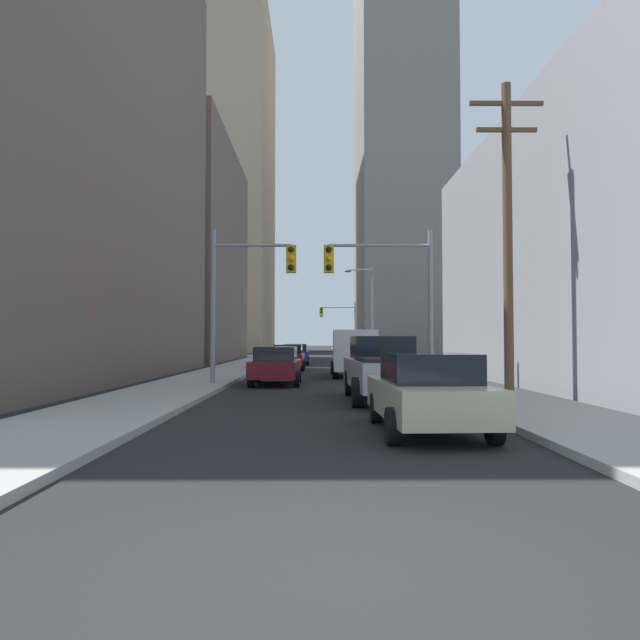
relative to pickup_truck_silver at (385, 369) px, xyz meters
name	(u,v)px	position (x,y,z in m)	size (l,w,h in m)	color
ground_plane	(352,582)	(-1.81, -13.00, -0.93)	(400.00, 400.00, 0.00)	black
sidewalk_left	(262,359)	(-6.94, 37.00, -0.86)	(3.17, 160.00, 0.15)	#9E9E99
sidewalk_right	(373,359)	(3.31, 37.00, -0.86)	(3.17, 160.00, 0.15)	#9E9E99
pickup_truck_silver	(385,369)	(0.00, 0.00, 0.00)	(2.21, 5.47, 1.90)	#B7BABF
cargo_van_white	(354,350)	(-0.17, 11.38, 0.35)	(2.16, 5.26, 2.26)	white
sedan_beige	(428,392)	(0.09, -6.11, -0.16)	(1.96, 4.27, 1.52)	#C6B793
sedan_maroon	(276,365)	(-3.64, 6.16, -0.16)	(1.95, 4.25, 1.52)	maroon
sedan_red	(289,357)	(-3.65, 17.80, -0.16)	(1.95, 4.24, 1.52)	maroon
sedan_blue	(296,354)	(-3.49, 25.51, -0.16)	(1.95, 4.25, 1.52)	navy
traffic_signal_near_left	(249,281)	(-4.59, 4.85, 3.08)	(3.25, 0.44, 6.00)	gray
traffic_signal_near_right	(384,280)	(0.55, 4.85, 3.13)	(4.16, 0.44, 6.00)	gray
traffic_signal_far_right	(340,320)	(0.64, 46.33, 3.12)	(3.97, 0.44, 6.00)	gray
utility_pole_right	(508,232)	(3.63, -0.18, 4.06)	(2.20, 0.28, 9.45)	brown
street_lamp_right	(368,305)	(2.08, 28.17, 3.59)	(2.27, 0.32, 7.50)	gray
building_left_mid_office	(152,253)	(-16.89, 35.85, 8.81)	(14.67, 22.88, 19.49)	#66564C
building_left_far_tower	(198,182)	(-20.93, 76.65, 26.47)	(23.01, 27.08, 54.80)	tan
building_right_far_highrise	(401,154)	(12.49, 80.67, 32.46)	(14.43, 23.91, 66.78)	gray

